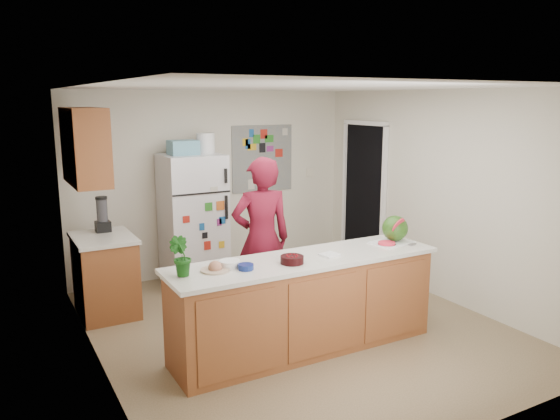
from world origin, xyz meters
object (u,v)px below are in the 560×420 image
refrigerator (193,220)px  cherry_bowl (292,260)px  person (261,240)px  watermelon (395,228)px

refrigerator → cherry_bowl: size_ratio=7.98×
person → watermelon: size_ratio=6.71×
person → watermelon: 1.42m
person → cherry_bowl: person is taller
person → watermelon: bearing=154.3°
refrigerator → person: person is taller
person → cherry_bowl: size_ratio=8.43×
refrigerator → watermelon: refrigerator is taller
watermelon → cherry_bowl: size_ratio=1.26×
refrigerator → cherry_bowl: bearing=-88.8°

